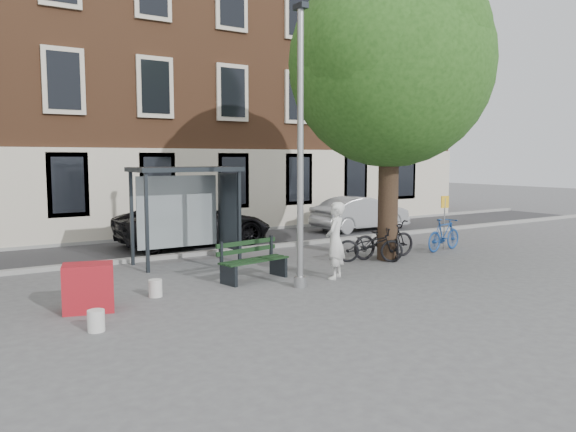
% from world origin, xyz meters
% --- Properties ---
extents(ground, '(90.00, 90.00, 0.00)m').
position_xyz_m(ground, '(0.00, 0.00, 0.00)').
color(ground, '#4C4C4F').
rests_on(ground, ground).
extents(road, '(40.00, 4.00, 0.01)m').
position_xyz_m(road, '(0.00, 7.00, 0.01)').
color(road, '#28282B').
rests_on(road, ground).
extents(curb_near, '(40.00, 0.25, 0.12)m').
position_xyz_m(curb_near, '(0.00, 5.00, 0.06)').
color(curb_near, gray).
rests_on(curb_near, ground).
extents(curb_far, '(40.00, 0.25, 0.12)m').
position_xyz_m(curb_far, '(0.00, 9.00, 0.06)').
color(curb_far, gray).
rests_on(curb_far, ground).
extents(building_row, '(30.00, 8.00, 14.00)m').
position_xyz_m(building_row, '(0.00, 13.00, 7.00)').
color(building_row, brown).
rests_on(building_row, ground).
extents(lamppost, '(0.28, 0.35, 6.11)m').
position_xyz_m(lamppost, '(0.00, 0.00, 2.78)').
color(lamppost, '#9EA0A3').
rests_on(lamppost, ground).
extents(tree_right, '(5.76, 5.60, 8.20)m').
position_xyz_m(tree_right, '(4.01, 1.38, 5.62)').
color(tree_right, black).
rests_on(tree_right, ground).
extents(bus_shelter, '(2.85, 1.45, 2.62)m').
position_xyz_m(bus_shelter, '(-0.61, 4.11, 1.92)').
color(bus_shelter, '#1E2328').
rests_on(bus_shelter, ground).
extents(painter, '(0.80, 0.75, 1.83)m').
position_xyz_m(painter, '(1.20, 0.29, 0.92)').
color(painter, silver).
rests_on(painter, ground).
extents(bench, '(1.85, 0.89, 0.91)m').
position_xyz_m(bench, '(-0.51, 1.23, 0.42)').
color(bench, '#1E2328').
rests_on(bench, ground).
extents(bike_a, '(2.13, 0.89, 1.09)m').
position_xyz_m(bike_a, '(4.08, 1.72, 0.55)').
color(bike_a, black).
rests_on(bike_a, ground).
extents(bike_b, '(1.74, 0.74, 1.01)m').
position_xyz_m(bike_b, '(6.50, 1.65, 0.51)').
color(bike_b, navy).
rests_on(bike_b, ground).
extents(bike_c, '(1.88, 1.53, 0.96)m').
position_xyz_m(bike_c, '(3.30, 1.45, 0.48)').
color(bike_c, black).
rests_on(bike_c, ground).
extents(bike_d, '(1.37, 1.64, 1.01)m').
position_xyz_m(bike_d, '(4.28, 1.52, 0.51)').
color(bike_d, black).
rests_on(bike_d, ground).
extents(car_dark, '(5.18, 2.49, 1.42)m').
position_xyz_m(car_dark, '(0.52, 6.94, 0.71)').
color(car_dark, black).
rests_on(car_dark, ground).
extents(car_silver, '(4.08, 1.44, 1.34)m').
position_xyz_m(car_silver, '(7.58, 6.86, 0.67)').
color(car_silver, '#989A9F').
rests_on(car_silver, ground).
extents(red_stand, '(1.03, 0.82, 0.90)m').
position_xyz_m(red_stand, '(-4.42, 0.53, 0.45)').
color(red_stand, maroon).
rests_on(red_stand, ground).
extents(bucket_b, '(0.33, 0.33, 0.36)m').
position_xyz_m(bucket_b, '(-3.00, 0.91, 0.18)').
color(bucket_b, silver).
rests_on(bucket_b, ground).
extents(bucket_c, '(0.30, 0.30, 0.36)m').
position_xyz_m(bucket_c, '(-4.63, -0.81, 0.18)').
color(bucket_c, silver).
rests_on(bucket_c, ground).
extents(notice_sign, '(0.29, 0.07, 1.68)m').
position_xyz_m(notice_sign, '(6.77, 1.89, 1.17)').
color(notice_sign, '#9EA0A3').
rests_on(notice_sign, ground).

